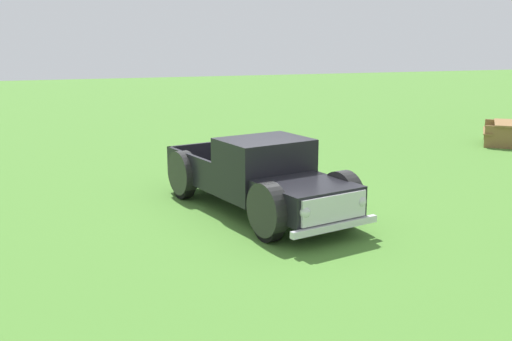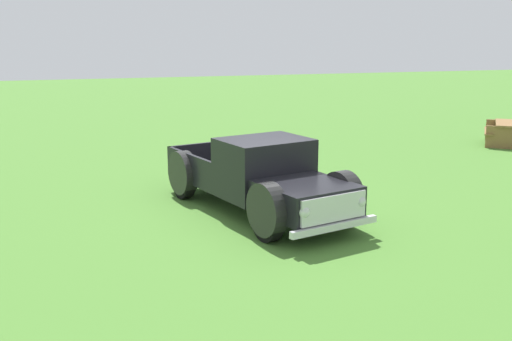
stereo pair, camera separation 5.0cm
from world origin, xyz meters
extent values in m
plane|color=#477A2D|center=(0.00, 0.00, 0.00)|extent=(80.00, 80.00, 0.00)
cube|color=black|center=(1.63, 0.35, 0.70)|extent=(1.98, 1.99, 0.59)
cube|color=silver|center=(2.43, 0.56, 0.70)|extent=(0.44, 1.43, 0.50)
sphere|color=silver|center=(2.24, 1.19, 0.73)|extent=(0.21, 0.21, 0.21)
sphere|color=silver|center=(2.58, -0.07, 0.73)|extent=(0.21, 0.21, 0.21)
cube|color=black|center=(0.18, -0.04, 1.03)|extent=(1.81, 2.10, 1.23)
cube|color=#8C9EA8|center=(0.81, 0.13, 1.30)|extent=(0.45, 1.51, 0.54)
cube|color=black|center=(-1.58, -0.52, 0.46)|extent=(2.64, 2.32, 0.11)
cube|color=black|center=(-1.81, 0.31, 0.81)|extent=(2.20, 0.67, 0.59)
cube|color=black|center=(-1.36, -1.34, 0.81)|extent=(2.20, 0.67, 0.59)
cube|color=black|center=(-2.63, -0.80, 0.81)|extent=(0.55, 1.76, 0.59)
cylinder|color=black|center=(1.39, 1.22, 0.41)|extent=(0.85, 0.44, 0.82)
cylinder|color=#B7B7BC|center=(1.39, 1.23, 0.41)|extent=(0.38, 0.33, 0.33)
cylinder|color=black|center=(1.39, 1.22, 0.61)|extent=(1.07, 0.56, 1.03)
cylinder|color=black|center=(1.86, -0.52, 0.41)|extent=(0.85, 0.44, 0.82)
cylinder|color=#B7B7BC|center=(1.87, -0.53, 0.41)|extent=(0.38, 0.33, 0.33)
cylinder|color=black|center=(1.86, -0.52, 0.61)|extent=(1.07, 0.56, 1.03)
cylinder|color=black|center=(-2.08, 0.28, 0.41)|extent=(0.85, 0.44, 0.82)
cylinder|color=#B7B7BC|center=(-2.08, 0.29, 0.41)|extent=(0.38, 0.33, 0.33)
cylinder|color=black|center=(-2.08, 0.28, 0.61)|extent=(1.07, 0.56, 1.03)
cylinder|color=black|center=(-1.61, -1.46, 0.41)|extent=(0.85, 0.44, 0.82)
cylinder|color=#B7B7BC|center=(-1.60, -1.47, 0.41)|extent=(0.38, 0.33, 0.33)
cylinder|color=black|center=(-1.61, -1.46, 0.61)|extent=(1.07, 0.56, 1.03)
cube|color=silver|center=(2.47, 0.57, 0.37)|extent=(0.61, 1.92, 0.13)
cube|color=olive|center=(-5.21, 10.48, 0.75)|extent=(1.92, 1.72, 0.06)
cube|color=olive|center=(-5.57, 10.00, 0.45)|extent=(1.60, 1.31, 0.05)
cube|color=olive|center=(-5.84, 10.97, 0.38)|extent=(0.91, 1.16, 0.75)
cube|color=olive|center=(-4.57, 10.00, 0.38)|extent=(0.91, 1.16, 0.75)
camera|label=1|loc=(12.34, -4.02, 3.87)|focal=43.49mm
camera|label=2|loc=(12.35, -3.97, 3.87)|focal=43.49mm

